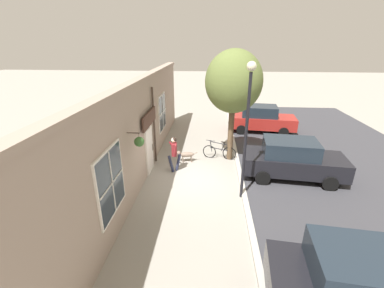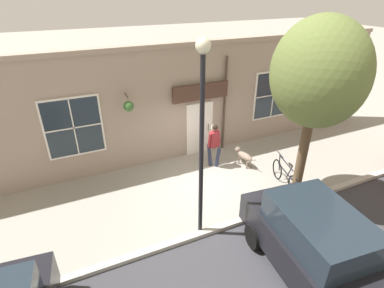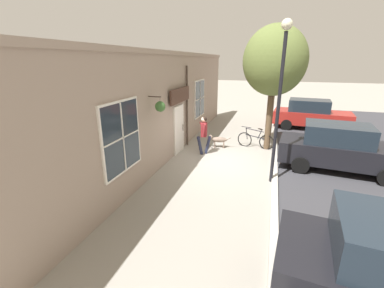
# 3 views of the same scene
# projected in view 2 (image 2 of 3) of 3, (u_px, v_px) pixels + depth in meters

# --- Properties ---
(ground_plane) EXTENTS (90.00, 90.00, 0.00)m
(ground_plane) POSITION_uv_depth(u_px,v_px,m) (212.00, 184.00, 10.20)
(ground_plane) COLOR gray
(storefront_facade) EXTENTS (0.95, 18.00, 4.31)m
(storefront_facade) POSITION_uv_depth(u_px,v_px,m) (185.00, 102.00, 11.07)
(storefront_facade) COLOR gray
(storefront_facade) RESTS_ON ground_plane
(pedestrian_walking) EXTENTS (0.61, 0.55, 1.69)m
(pedestrian_walking) POSITION_uv_depth(u_px,v_px,m) (214.00, 141.00, 10.76)
(pedestrian_walking) COLOR #282D47
(pedestrian_walking) RESTS_ON ground_plane
(dog_on_leash) EXTENTS (1.11, 0.40, 0.63)m
(dog_on_leash) POSITION_uv_depth(u_px,v_px,m) (244.00, 155.00, 11.10)
(dog_on_leash) COLOR #7F6B5B
(dog_on_leash) RESTS_ON ground_plane
(street_tree_by_curb) EXTENTS (2.68, 2.41, 5.42)m
(street_tree_by_curb) POSITION_uv_depth(u_px,v_px,m) (316.00, 78.00, 7.91)
(street_tree_by_curb) COLOR brown
(street_tree_by_curb) RESTS_ON ground_plane
(leaning_bicycle) EXTENTS (1.72, 0.40, 1.00)m
(leaning_bicycle) POSITION_uv_depth(u_px,v_px,m) (285.00, 176.00, 9.93)
(leaning_bicycle) COLOR black
(leaning_bicycle) RESTS_ON ground_plane
(parked_car_mid_block) EXTENTS (4.46, 2.26, 1.75)m
(parked_car_mid_block) POSITION_uv_depth(u_px,v_px,m) (320.00, 249.00, 6.54)
(parked_car_mid_block) COLOR black
(parked_car_mid_block) RESTS_ON ground_plane
(street_lamp) EXTENTS (0.32, 0.32, 5.09)m
(street_lamp) POSITION_uv_depth(u_px,v_px,m) (202.00, 121.00, 6.65)
(street_lamp) COLOR black
(street_lamp) RESTS_ON ground_plane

